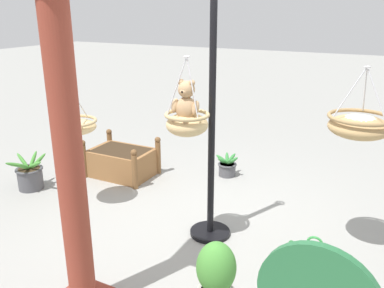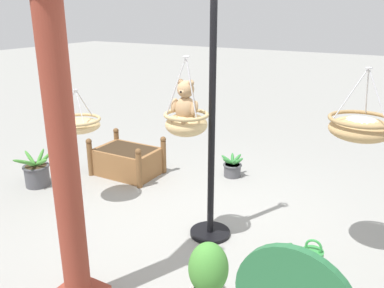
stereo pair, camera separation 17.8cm
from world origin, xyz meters
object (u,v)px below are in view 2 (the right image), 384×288
object	(u,v)px
greenhouse_pillar_left	(64,157)
wooden_planter_box	(127,160)
hanging_basket_with_teddy	(186,123)
hanging_basket_right_low	(79,124)
potted_plant_fern_front	(208,282)
watering_can	(311,257)
hanging_basket_left_high	(360,127)
teddy_bear	(185,104)
potted_plant_flowering_red	(232,168)
display_pole_central	(211,165)
potted_plant_bushy_green	(37,173)

from	to	relation	value
greenhouse_pillar_left	wooden_planter_box	size ratio (longest dim) A/B	2.79
hanging_basket_with_teddy	hanging_basket_right_low	world-z (taller)	hanging_basket_with_teddy
potted_plant_fern_front	watering_can	world-z (taller)	potted_plant_fern_front
hanging_basket_with_teddy	hanging_basket_left_high	bearing A→B (deg)	-158.83
wooden_planter_box	teddy_bear	bearing A→B (deg)	145.43
hanging_basket_left_high	hanging_basket_with_teddy	bearing A→B (deg)	21.17
potted_plant_flowering_red	wooden_planter_box	bearing A→B (deg)	26.42
display_pole_central	teddy_bear	world-z (taller)	display_pole_central
hanging_basket_right_low	potted_plant_bushy_green	bearing A→B (deg)	-3.82
watering_can	wooden_planter_box	bearing A→B (deg)	-17.61
greenhouse_pillar_left	watering_can	distance (m)	2.48
teddy_bear	watering_can	distance (m)	1.90
potted_plant_bushy_green	hanging_basket_left_high	bearing A→B (deg)	-174.60
greenhouse_pillar_left	hanging_basket_with_teddy	bearing A→B (deg)	-103.74
potted_plant_flowering_red	hanging_basket_right_low	bearing A→B (deg)	53.61
hanging_basket_right_low	teddy_bear	bearing A→B (deg)	174.44
display_pole_central	watering_can	size ratio (longest dim) A/B	7.40
hanging_basket_with_teddy	hanging_basket_right_low	xyz separation A→B (m)	(1.58, -0.13, -0.27)
hanging_basket_with_teddy	potted_plant_fern_front	size ratio (longest dim) A/B	1.08
display_pole_central	watering_can	distance (m)	1.32
greenhouse_pillar_left	watering_can	xyz separation A→B (m)	(-1.57, -1.48, -1.22)
display_pole_central	potted_plant_bushy_green	world-z (taller)	display_pole_central
hanging_basket_with_teddy	potted_plant_fern_front	xyz separation A→B (m)	(-0.73, 0.91, -0.95)
hanging_basket_right_low	potted_plant_bushy_green	xyz separation A→B (m)	(0.97, -0.06, -0.85)
hanging_basket_with_teddy	greenhouse_pillar_left	bearing A→B (deg)	76.26
display_pole_central	potted_plant_fern_front	bearing A→B (deg)	116.41
hanging_basket_with_teddy	wooden_planter_box	distance (m)	2.34
teddy_bear	potted_plant_flowering_red	distance (m)	2.34
teddy_bear	watering_can	world-z (taller)	teddy_bear
hanging_basket_right_low	greenhouse_pillar_left	bearing A→B (deg)	132.15
display_pole_central	potted_plant_fern_front	distance (m)	1.38
hanging_basket_left_high	potted_plant_flowering_red	world-z (taller)	hanging_basket_left_high
display_pole_central	hanging_basket_with_teddy	bearing A→B (deg)	59.04
wooden_planter_box	potted_plant_bushy_green	size ratio (longest dim) A/B	1.74
display_pole_central	potted_plant_bushy_green	size ratio (longest dim) A/B	4.58
hanging_basket_with_teddy	potted_plant_bushy_green	distance (m)	2.79
display_pole_central	potted_plant_bushy_green	xyz separation A→B (m)	(2.69, 0.05, -0.63)
greenhouse_pillar_left	potted_plant_flowering_red	distance (m)	3.34
watering_can	hanging_basket_left_high	bearing A→B (deg)	-122.56
hanging_basket_with_teddy	potted_plant_fern_front	bearing A→B (deg)	128.53
potted_plant_bushy_green	watering_can	size ratio (longest dim) A/B	1.62
wooden_planter_box	potted_plant_flowering_red	bearing A→B (deg)	-153.58
display_pole_central	potted_plant_flowering_red	size ratio (longest dim) A/B	7.21
potted_plant_fern_front	potted_plant_flowering_red	size ratio (longest dim) A/B	1.97
teddy_bear	hanging_basket_left_high	distance (m)	1.62
hanging_basket_with_teddy	teddy_bear	distance (m)	0.19
wooden_planter_box	hanging_basket_left_high	bearing A→B (deg)	169.78
hanging_basket_with_teddy	watering_can	bearing A→B (deg)	-170.40
potted_plant_flowering_red	greenhouse_pillar_left	bearing A→B (deg)	89.96
potted_plant_fern_front	watering_can	distance (m)	1.28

